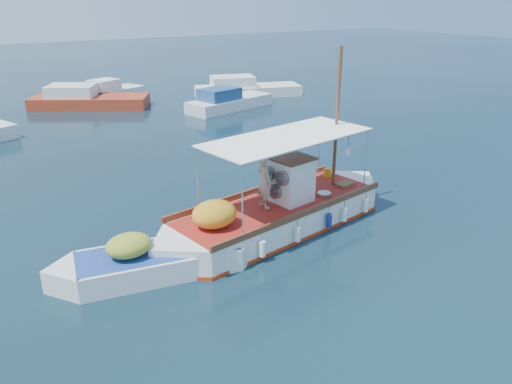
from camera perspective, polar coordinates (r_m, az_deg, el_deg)
ground at (r=17.46m, az=3.65°, el=-4.26°), size 160.00×160.00×0.00m
fishing_caique at (r=17.28m, az=2.45°, el=-2.52°), size 10.00×3.99×6.20m
dinghy at (r=15.01m, az=-11.30°, el=-7.89°), size 6.29×2.51×1.55m
bg_boat_n at (r=38.42m, az=-18.82°, el=9.88°), size 8.46×6.43×1.80m
bg_boat_ne at (r=35.73m, az=-3.24°, el=10.17°), size 6.89×3.88×1.80m
bg_boat_e at (r=40.62m, az=-1.30°, el=11.60°), size 8.68×4.90×1.80m
bg_boat_far_n at (r=40.76m, az=-16.24°, el=10.80°), size 5.32×3.95×1.80m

